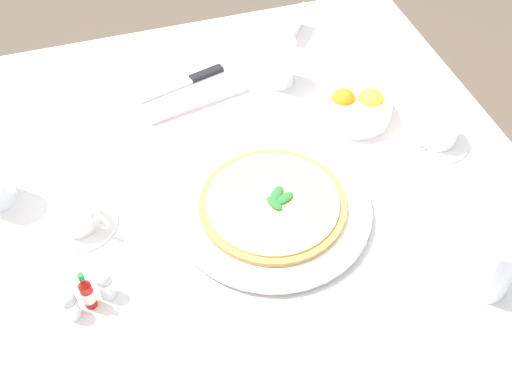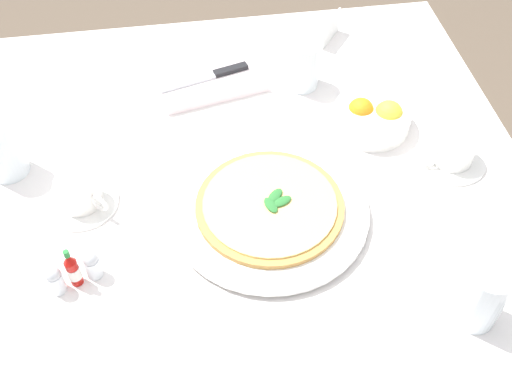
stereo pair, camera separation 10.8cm
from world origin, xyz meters
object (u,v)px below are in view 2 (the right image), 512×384
Objects in this scene: pizza_plate at (270,210)px; salt_shaker at (56,281)px; napkin_folded at (210,81)px; pepper_shaker at (92,266)px; dinner_knife at (208,76)px; menu_card at (331,29)px; coffee_cup_center_back at (454,153)px; citrus_bowl at (373,117)px; pizza at (270,205)px; water_glass_near_left at (2,151)px; water_glass_back_corner at (481,299)px; hot_sauce_bottle at (73,270)px; coffee_cup_right_edge at (79,194)px; water_glass_far_left at (302,67)px.

salt_shaker is at bearing 15.78° from pizza_plate.
napkin_folded is 4.31× the size of pepper_shaker.
napkin_folded is 0.55m from salt_shaker.
menu_card is (-0.29, -0.12, 0.01)m from dinner_knife.
coffee_cup_center_back is 0.73m from salt_shaker.
citrus_bowl reaches higher than coffee_cup_center_back.
pizza is 1.33× the size of dinner_knife.
pizza is (-0.00, -0.00, 0.01)m from pizza_plate.
napkin_folded is at bearing 150.07° from menu_card.
pizza is 0.49m from water_glass_near_left.
dinner_knife is (0.00, 0.00, 0.01)m from napkin_folded.
salt_shaker reaches higher than pizza.
salt_shaker is 0.06m from pepper_shaker.
citrus_bowl is at bearing -141.08° from pizza_plate.
water_glass_back_corner is 0.48× the size of napkin_folded.
dinner_knife is at bearing -79.50° from pizza_plate.
coffee_cup_center_back is 0.70m from hot_sauce_bottle.
hot_sauce_bottle is 0.03m from salt_shaker.
citrus_bowl reaches higher than napkin_folded.
napkin_folded is 3.29× the size of menu_card.
coffee_cup_right_edge is 0.16m from hot_sauce_bottle.
pepper_shaker is at bearing 12.97° from coffee_cup_center_back.
pizza is 1.71× the size of citrus_bowl.
dinner_knife is 0.35m from citrus_bowl.
dinner_knife is at bearing -60.81° from water_glass_back_corner.
menu_card is (-0.52, -0.57, 0.00)m from pepper_shaker.
water_glass_back_corner reaches higher than menu_card.
water_glass_back_corner reaches higher than pizza_plate.
menu_card is (0.01, -0.30, 0.00)m from citrus_bowl.
water_glass_back_corner reaches higher than salt_shaker.
coffee_cup_center_back is 1.14× the size of water_glass_near_left.
hot_sauce_bottle is 1.48× the size of pepper_shaker.
napkin_folded is at bearing -131.15° from coffee_cup_right_edge.
coffee_cup_center_back is 1.29× the size of water_glass_far_left.
water_glass_near_left is 1.58× the size of menu_card.
pizza_plate is 0.37m from napkin_folded.
menu_card is at bearing -169.63° from napkin_folded.
pizza is 2.20× the size of water_glass_near_left.
water_glass_back_corner is at bearing 104.21° from water_glass_far_left.
pizza_plate is 1.78× the size of dinner_knife.
water_glass_near_left reaches higher than napkin_folded.
menu_card reaches higher than dinner_knife.
water_glass_back_corner is 0.62m from hot_sauce_bottle.
citrus_bowl is (0.04, -0.44, -0.02)m from water_glass_back_corner.
water_glass_far_left reaches higher than coffee_cup_right_edge.
dinner_knife is 1.29× the size of citrus_bowl.
water_glass_far_left is 0.63m from hot_sauce_bottle.
menu_card is at bearing -114.55° from pizza_plate.
dinner_knife reaches higher than pizza_plate.
coffee_cup_right_edge is at bearing 164.81° from menu_card.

